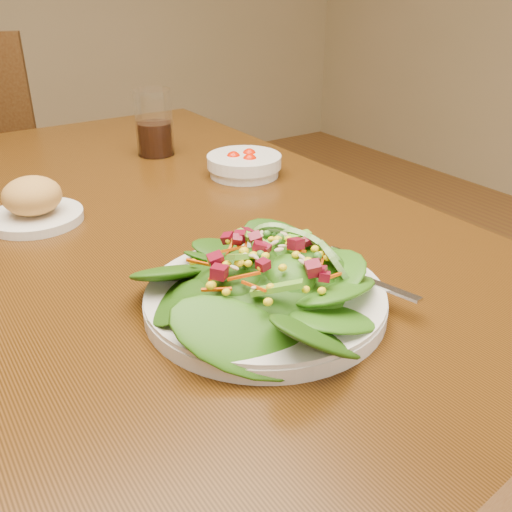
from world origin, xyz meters
name	(u,v)px	position (x,y,z in m)	size (l,w,h in m)	color
dining_table	(139,272)	(0.00, 0.00, 0.65)	(0.90, 1.40, 0.75)	#4D2C0E
salad_plate	(272,283)	(0.03, -0.35, 0.78)	(0.30, 0.29, 0.09)	silver
bread_plate	(34,204)	(-0.14, 0.08, 0.78)	(0.15, 0.15, 0.08)	silver
tomato_bowl	(244,165)	(0.27, 0.08, 0.77)	(0.15, 0.15, 0.05)	silver
drinking_glass	(154,127)	(0.19, 0.31, 0.81)	(0.08, 0.08, 0.14)	silver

